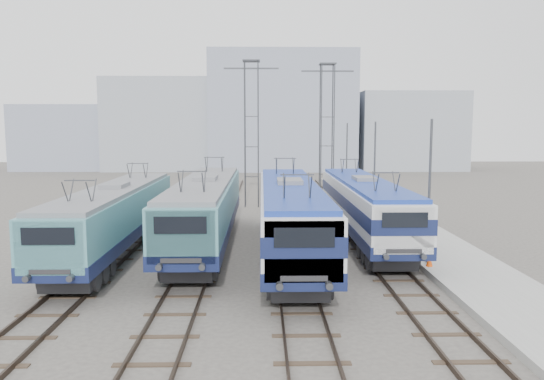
{
  "coord_description": "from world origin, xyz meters",
  "views": [
    {
      "loc": [
        0.84,
        -22.18,
        6.62
      ],
      "look_at": [
        1.41,
        7.0,
        3.16
      ],
      "focal_mm": 35.0,
      "sensor_mm": 36.0,
      "label": 1
    }
  ],
  "objects": [
    {
      "name": "safety_cone",
      "position": [
        8.5,
        1.33,
        0.58
      ],
      "size": [
        0.3,
        0.3,
        0.57
      ],
      "primitive_type": "cone",
      "color": "#D2430A",
      "rests_on": "platform"
    },
    {
      "name": "building_center",
      "position": [
        4.0,
        62.0,
        9.0
      ],
      "size": [
        22.0,
        14.0,
        18.0
      ],
      "primitive_type": "cube",
      "color": "#8E96AB",
      "rests_on": "ground"
    },
    {
      "name": "locomotive_far_right",
      "position": [
        6.75,
        7.9,
        2.25
      ],
      "size": [
        2.78,
        17.58,
        3.3
      ],
      "color": "#131C46",
      "rests_on": "ground"
    },
    {
      "name": "mast_front",
      "position": [
        8.6,
        2.0,
        3.5
      ],
      "size": [
        0.12,
        0.12,
        7.0
      ],
      "primitive_type": "cylinder",
      "color": "#3F4247",
      "rests_on": "ground"
    },
    {
      "name": "catenary_tower_west",
      "position": [
        0.0,
        22.0,
        6.64
      ],
      "size": [
        4.5,
        1.2,
        12.0
      ],
      "color": "#3F4247",
      "rests_on": "ground"
    },
    {
      "name": "mast_rear",
      "position": [
        8.6,
        26.0,
        3.5
      ],
      "size": [
        0.12,
        0.12,
        7.0
      ],
      "primitive_type": "cylinder",
      "color": "#3F4247",
      "rests_on": "ground"
    },
    {
      "name": "mast_mid",
      "position": [
        8.6,
        14.0,
        3.5
      ],
      "size": [
        0.12,
        0.12,
        7.0
      ],
      "primitive_type": "cylinder",
      "color": "#3F4247",
      "rests_on": "ground"
    },
    {
      "name": "platform",
      "position": [
        10.2,
        8.0,
        0.15
      ],
      "size": [
        4.0,
        70.0,
        0.3
      ],
      "primitive_type": "cube",
      "color": "#9E9E99",
      "rests_on": "ground"
    },
    {
      "name": "ground",
      "position": [
        0.0,
        0.0,
        0.0
      ],
      "size": [
        160.0,
        160.0,
        0.0
      ],
      "primitive_type": "plane",
      "color": "#514C47"
    },
    {
      "name": "building_east",
      "position": [
        24.0,
        62.0,
        6.0
      ],
      "size": [
        16.0,
        12.0,
        12.0
      ],
      "primitive_type": "cube",
      "color": "#98A1AC",
      "rests_on": "ground"
    },
    {
      "name": "locomotive_center_right",
      "position": [
        2.25,
        4.23,
        2.38
      ],
      "size": [
        2.95,
        18.67,
        3.51
      ],
      "color": "#131C46",
      "rests_on": "ground"
    },
    {
      "name": "locomotive_far_left",
      "position": [
        -6.75,
        4.89,
        2.17
      ],
      "size": [
        2.75,
        17.34,
        3.26
      ],
      "color": "#131C46",
      "rests_on": "ground"
    },
    {
      "name": "catenary_tower_east",
      "position": [
        6.5,
        24.0,
        6.64
      ],
      "size": [
        4.5,
        1.2,
        12.0
      ],
      "color": "#3F4247",
      "rests_on": "ground"
    },
    {
      "name": "building_west",
      "position": [
        -14.0,
        62.0,
        7.0
      ],
      "size": [
        18.0,
        12.0,
        14.0
      ],
      "primitive_type": "cube",
      "color": "#98A1AC",
      "rests_on": "ground"
    },
    {
      "name": "building_far_west",
      "position": [
        -30.0,
        62.0,
        5.0
      ],
      "size": [
        14.0,
        10.0,
        10.0
      ],
      "primitive_type": "cube",
      "color": "#8E96AB",
      "rests_on": "ground"
    },
    {
      "name": "locomotive_center_left",
      "position": [
        -2.25,
        6.61,
        2.29
      ],
      "size": [
        2.91,
        18.37,
        3.46
      ],
      "color": "#131C46",
      "rests_on": "ground"
    }
  ]
}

